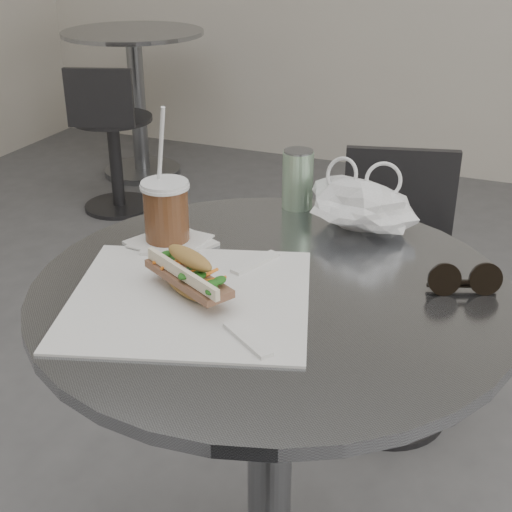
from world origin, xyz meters
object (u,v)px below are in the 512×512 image
at_px(bg_chair, 112,147).
at_px(banh_mi, 189,274).
at_px(drink_can, 298,179).
at_px(cafe_table, 270,424).
at_px(bg_table, 137,87).
at_px(chair_far, 393,306).
at_px(iced_coffee, 166,212).
at_px(sunglasses, 464,281).

bearing_deg(bg_chair, banh_mi, -72.34).
bearing_deg(drink_can, cafe_table, -77.22).
xyz_separation_m(bg_table, banh_mi, (1.50, -2.28, 0.31)).
bearing_deg(chair_far, iced_coffee, 52.43).
bearing_deg(banh_mi, bg_table, 151.77).
xyz_separation_m(cafe_table, sunglasses, (0.28, 0.09, 0.29)).
relative_size(bg_table, chair_far, 1.04).
height_order(bg_table, chair_far, bg_table).
bearing_deg(bg_chair, iced_coffee, -72.51).
relative_size(chair_far, iced_coffee, 2.88).
distance_m(bg_table, drink_can, 2.44).
distance_m(banh_mi, iced_coffee, 0.20).
relative_size(cafe_table, sunglasses, 6.80).
bearing_deg(iced_coffee, banh_mi, -51.38).
relative_size(iced_coffee, sunglasses, 2.21).
distance_m(bg_table, iced_coffee, 2.55).
distance_m(bg_table, bg_chair, 0.55).
bearing_deg(iced_coffee, sunglasses, 1.72).
bearing_deg(iced_coffee, chair_far, 66.92).
height_order(iced_coffee, drink_can, iced_coffee).
bearing_deg(chair_far, banh_mi, 64.38).
relative_size(cafe_table, banh_mi, 3.46).
bearing_deg(cafe_table, chair_far, 85.45).
xyz_separation_m(bg_table, bg_chair, (0.16, -0.50, -0.16)).
relative_size(sunglasses, drink_can, 0.96).
bearing_deg(sunglasses, cafe_table, 174.14).
height_order(cafe_table, sunglasses, sunglasses).
xyz_separation_m(chair_far, iced_coffee, (-0.29, -0.67, 0.48)).
bearing_deg(bg_table, sunglasses, -48.29).
relative_size(cafe_table, drink_can, 6.55).
xyz_separation_m(banh_mi, drink_can, (0.03, 0.41, 0.02)).
relative_size(cafe_table, bg_table, 1.03).
relative_size(cafe_table, iced_coffee, 3.07).
bearing_deg(bg_table, cafe_table, -53.97).
relative_size(bg_chair, banh_mi, 3.13).
relative_size(bg_chair, sunglasses, 6.14).
relative_size(chair_far, banh_mi, 3.24).
height_order(bg_chair, drink_can, drink_can).
xyz_separation_m(chair_far, bg_chair, (-1.50, 0.95, -0.01)).
xyz_separation_m(bg_table, drink_can, (1.53, -1.87, 0.33)).
bearing_deg(cafe_table, iced_coffee, 161.80).
distance_m(iced_coffee, sunglasses, 0.51).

